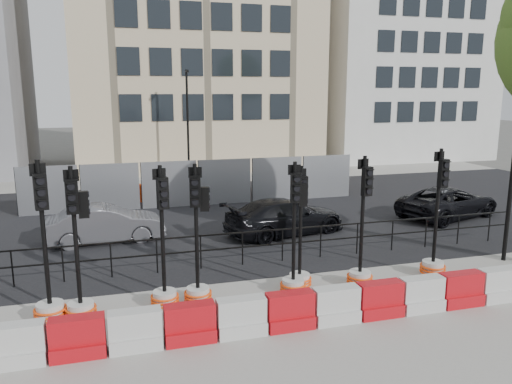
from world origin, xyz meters
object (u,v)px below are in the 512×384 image
object	(u,v)px
traffic_signal_a	(49,290)
car_c	(285,217)
traffic_signal_h	(434,251)
traffic_signal_d	(198,272)

from	to	relation	value
traffic_signal_a	car_c	world-z (taller)	traffic_signal_a
car_c	traffic_signal_h	bearing A→B (deg)	-165.87
traffic_signal_h	car_c	distance (m)	5.51
traffic_signal_a	car_c	size ratio (longest dim) A/B	0.77
traffic_signal_d	car_c	xyz separation A→B (m)	(3.84, 4.92, -0.16)
traffic_signal_a	traffic_signal_d	world-z (taller)	traffic_signal_a
traffic_signal_a	traffic_signal_h	bearing A→B (deg)	-14.05
traffic_signal_d	traffic_signal_a	bearing A→B (deg)	-167.61
traffic_signal_a	traffic_signal_d	bearing A→B (deg)	-13.54
traffic_signal_h	traffic_signal_a	bearing A→B (deg)	173.30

